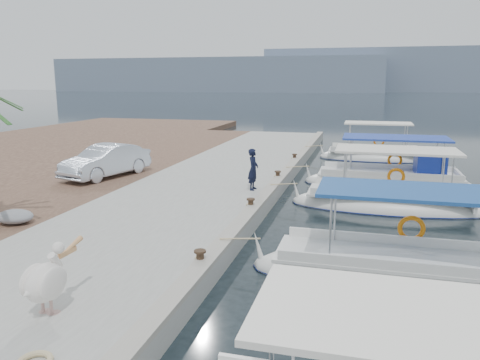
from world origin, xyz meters
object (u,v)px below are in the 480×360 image
object	(u,v)px
fishing_caique_b	(399,276)
parked_car	(106,161)
fishing_caique_e	(373,158)
fishing_caique_c	(388,205)
fishing_caique_d	(391,182)
pelican	(46,280)
fisherman	(253,169)

from	to	relation	value
fishing_caique_b	parked_car	bearing A→B (deg)	149.18
parked_car	fishing_caique_e	bearing A→B (deg)	58.35
fishing_caique_c	parked_car	distance (m)	11.96
fishing_caique_b	fishing_caique_d	bearing A→B (deg)	88.38
pelican	parked_car	xyz separation A→B (m)	(-5.49, 11.37, 0.07)
fishing_caique_e	fisherman	bearing A→B (deg)	-111.95
fisherman	parked_car	world-z (taller)	fisherman
fishing_caique_d	fishing_caique_c	bearing A→B (deg)	-94.12
fishing_caique_d	parked_car	size ratio (longest dim) A/B	1.76
fishing_caique_d	fisherman	world-z (taller)	fishing_caique_d
fishing_caique_d	fishing_caique_b	bearing A→B (deg)	-91.62
fishing_caique_e	fisherman	xyz separation A→B (m)	(-4.69, -11.65, 1.18)
fishing_caique_c	fisherman	xyz separation A→B (m)	(-5.06, -0.41, 1.18)
fishing_caique_b	fishing_caique_c	size ratio (longest dim) A/B	0.99
fishing_caique_d	pelican	distance (m)	16.33
fishing_caique_b	fishing_caique_c	distance (m)	6.68
fishing_caique_b	pelican	world-z (taller)	fishing_caique_b
fishing_caique_d	pelican	bearing A→B (deg)	-114.26
fishing_caique_c	pelican	world-z (taller)	fishing_caique_c
parked_car	fishing_caique_b	bearing A→B (deg)	-15.66
fishing_caique_e	fishing_caique_b	bearing A→B (deg)	-88.88
fishing_caique_e	fishing_caique_c	bearing A→B (deg)	-88.13
fishing_caique_c	fisherman	distance (m)	5.21
fishing_caique_d	pelican	size ratio (longest dim) A/B	4.80
fishing_caique_e	pelican	world-z (taller)	fishing_caique_e
parked_car	fishing_caique_d	bearing A→B (deg)	31.16
fisherman	fishing_caique_e	bearing A→B (deg)	-20.50
fishing_caique_c	fishing_caique_d	size ratio (longest dim) A/B	0.95
parked_car	fisherman	bearing A→B (deg)	8.30
fishing_caique_c	pelican	bearing A→B (deg)	-120.37
fishing_caique_d	fishing_caique_e	xyz separation A→B (m)	(-0.65, 7.33, -0.06)
fishing_caique_b	pelican	distance (m)	7.76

